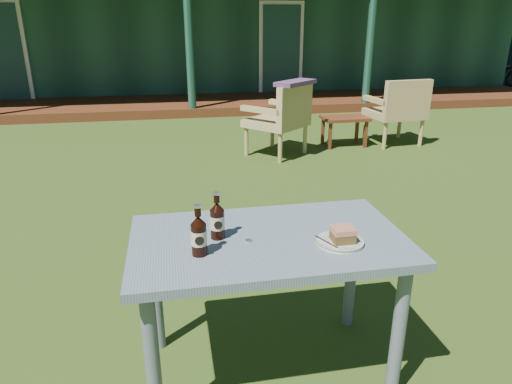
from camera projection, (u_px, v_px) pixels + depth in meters
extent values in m
plane|color=#334916|center=(227.00, 231.00, 3.72)|extent=(80.00, 80.00, 0.00)
cube|color=#183F2F|center=(180.00, 34.00, 12.01)|extent=(15.00, 6.00, 2.60)
cube|color=#532814|center=(190.00, 105.00, 8.85)|extent=(15.00, 1.80, 0.16)
cylinder|color=#183F2F|center=(189.00, 45.00, 7.71)|extent=(0.14, 0.14, 2.45)
cylinder|color=#183F2F|center=(370.00, 44.00, 8.27)|extent=(0.14, 0.14, 2.45)
cube|color=white|center=(2.00, 55.00, 8.73)|extent=(0.95, 0.06, 2.00)
cube|color=#193D38|center=(1.00, 55.00, 8.70)|extent=(0.80, 0.04, 1.85)
cube|color=white|center=(281.00, 52.00, 9.68)|extent=(0.95, 0.06, 2.00)
cube|color=#193D38|center=(281.00, 52.00, 9.65)|extent=(0.80, 0.04, 1.85)
cube|color=slate|center=(269.00, 241.00, 2.00)|extent=(1.20, 0.70, 0.04)
cylinder|color=slate|center=(153.00, 365.00, 1.79)|extent=(0.06, 0.06, 0.68)
cylinder|color=slate|center=(398.00, 333.00, 1.97)|extent=(0.06, 0.06, 0.68)
cylinder|color=slate|center=(155.00, 290.00, 2.29)|extent=(0.06, 0.06, 0.68)
cylinder|color=slate|center=(351.00, 271.00, 2.47)|extent=(0.06, 0.06, 0.68)
cylinder|color=silver|center=(340.00, 242.00, 1.94)|extent=(0.20, 0.20, 0.01)
cylinder|color=olive|center=(340.00, 241.00, 1.94)|extent=(0.20, 0.20, 0.00)
cube|color=#503919|center=(343.00, 237.00, 1.92)|extent=(0.09, 0.08, 0.04)
cube|color=#B46C50|center=(343.00, 230.00, 1.91)|extent=(0.09, 0.09, 0.02)
cube|color=silver|center=(326.00, 242.00, 1.92)|extent=(0.07, 0.13, 0.00)
cylinder|color=black|center=(217.00, 224.00, 1.97)|extent=(0.06, 0.06, 0.13)
cone|color=black|center=(217.00, 206.00, 1.94)|extent=(0.06, 0.06, 0.04)
cylinder|color=black|center=(217.00, 199.00, 1.92)|extent=(0.03, 0.03, 0.04)
cylinder|color=silver|center=(216.00, 193.00, 1.92)|extent=(0.03, 0.03, 0.01)
cylinder|color=#CCB490|center=(217.00, 222.00, 1.96)|extent=(0.06, 0.06, 0.06)
cylinder|color=black|center=(218.00, 225.00, 1.93)|extent=(0.04, 0.00, 0.04)
cylinder|color=black|center=(199.00, 240.00, 1.82)|extent=(0.06, 0.06, 0.13)
cone|color=black|center=(198.00, 220.00, 1.80)|extent=(0.06, 0.06, 0.04)
cylinder|color=black|center=(198.00, 212.00, 1.78)|extent=(0.03, 0.03, 0.04)
cylinder|color=silver|center=(197.00, 206.00, 1.77)|extent=(0.03, 0.03, 0.01)
cylinder|color=#CCB490|center=(199.00, 237.00, 1.82)|extent=(0.06, 0.06, 0.06)
cylinder|color=black|center=(199.00, 241.00, 1.79)|extent=(0.04, 0.00, 0.04)
cylinder|color=silver|center=(248.00, 241.00, 1.95)|extent=(0.03, 0.03, 0.01)
cube|color=tan|center=(276.00, 122.00, 5.73)|extent=(0.91, 0.91, 0.09)
cube|color=tan|center=(295.00, 103.00, 5.48)|extent=(0.55, 0.50, 0.44)
cube|color=tan|center=(288.00, 104.00, 5.89)|extent=(0.44, 0.48, 0.06)
cube|color=tan|center=(261.00, 110.00, 5.45)|extent=(0.44, 0.48, 0.06)
cylinder|color=tan|center=(272.00, 133.00, 6.16)|extent=(0.05, 0.05, 0.37)
cylinder|color=tan|center=(246.00, 141.00, 5.75)|extent=(0.05, 0.05, 0.37)
cylinder|color=tan|center=(305.00, 139.00, 5.87)|extent=(0.05, 0.05, 0.37)
cylinder|color=tan|center=(280.00, 148.00, 5.45)|extent=(0.05, 0.05, 0.37)
cube|color=tan|center=(394.00, 114.00, 6.26)|extent=(0.72, 0.69, 0.09)
cube|color=tan|center=(408.00, 97.00, 5.93)|extent=(0.67, 0.15, 0.44)
cube|color=tan|center=(414.00, 98.00, 6.29)|extent=(0.13, 0.58, 0.06)
cube|color=tan|center=(376.00, 100.00, 6.14)|extent=(0.13, 0.58, 0.06)
cylinder|color=tan|center=(399.00, 125.00, 6.65)|extent=(0.05, 0.05, 0.37)
cylinder|color=tan|center=(365.00, 127.00, 6.50)|extent=(0.05, 0.05, 0.37)
cylinder|color=tan|center=(421.00, 133.00, 6.19)|extent=(0.05, 0.05, 0.37)
cylinder|color=tan|center=(385.00, 136.00, 6.04)|extent=(0.05, 0.05, 0.37)
cube|color=#563759|center=(296.00, 83.00, 5.40)|extent=(0.59, 0.57, 0.05)
cube|color=#532814|center=(345.00, 118.00, 6.14)|extent=(0.60, 0.40, 0.04)
cube|color=#532814|center=(330.00, 136.00, 6.03)|extent=(0.04, 0.04, 0.36)
cube|color=#532814|center=(366.00, 134.00, 6.12)|extent=(0.04, 0.04, 0.36)
cube|color=#532814|center=(323.00, 131.00, 6.31)|extent=(0.04, 0.04, 0.36)
cube|color=#532814|center=(357.00, 130.00, 6.39)|extent=(0.04, 0.04, 0.36)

